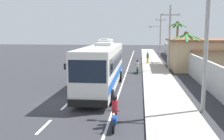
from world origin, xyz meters
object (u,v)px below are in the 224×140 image
(coach_bus_far_lane, at_px, (105,47))
(utility_pole_mid, at_px, (170,37))
(utility_pole_far, at_px, (160,35))
(motorcycle_trailing, at_px, (115,115))
(palm_second, at_px, (186,41))
(pedestrian_near_kerb, at_px, (148,57))
(palm_nearest, at_px, (177,34))
(motorcycle_beside_bus, at_px, (137,68))
(roadside_building, at_px, (215,54))
(utility_pole_nearest, at_px, (206,29))
(coach_bus_foreground, at_px, (102,66))

(coach_bus_far_lane, bearing_deg, utility_pole_mid, -59.89)
(utility_pole_far, bearing_deg, motorcycle_trailing, -97.67)
(palm_second, bearing_deg, pedestrian_near_kerb, 119.14)
(palm_second, bearing_deg, palm_nearest, 87.94)
(coach_bus_far_lane, distance_m, motorcycle_beside_bus, 21.53)
(coach_bus_far_lane, xyz_separation_m, motorcycle_beside_bus, (6.67, -20.43, -1.25))
(utility_pole_mid, bearing_deg, motorcycle_trailing, -103.77)
(motorcycle_trailing, bearing_deg, utility_pole_mid, 76.23)
(motorcycle_beside_bus, distance_m, roadside_building, 11.15)
(motorcycle_trailing, distance_m, pedestrian_near_kerb, 26.26)
(utility_pole_nearest, distance_m, roadside_building, 20.17)
(utility_pole_nearest, distance_m, palm_second, 15.64)
(coach_bus_foreground, xyz_separation_m, pedestrian_near_kerb, (4.28, 17.76, -1.01))
(palm_second, bearing_deg, coach_bus_far_lane, 122.44)
(utility_pole_nearest, bearing_deg, coach_bus_foreground, 142.07)
(coach_bus_far_lane, distance_m, palm_second, 23.11)
(utility_pole_mid, bearing_deg, palm_second, -34.30)
(utility_pole_mid, height_order, palm_second, utility_pole_mid)
(coach_bus_foreground, bearing_deg, palm_second, 49.95)
(motorcycle_beside_bus, xyz_separation_m, utility_pole_mid, (3.89, 2.22, 3.63))
(palm_nearest, bearing_deg, utility_pole_mid, -103.88)
(motorcycle_beside_bus, bearing_deg, pedestrian_near_kerb, 80.53)
(motorcycle_beside_bus, relative_size, roadside_building, 0.16)
(coach_bus_far_lane, distance_m, utility_pole_nearest, 36.68)
(coach_bus_far_lane, height_order, palm_second, palm_second)
(motorcycle_trailing, bearing_deg, coach_bus_foreground, 102.74)
(pedestrian_near_kerb, distance_m, utility_pole_mid, 7.57)
(coach_bus_far_lane, relative_size, motorcycle_beside_bus, 5.79)
(coach_bus_foreground, bearing_deg, pedestrian_near_kerb, 76.45)
(motorcycle_trailing, bearing_deg, roadside_building, 63.30)
(pedestrian_near_kerb, xyz_separation_m, utility_pole_nearest, (2.60, -23.12, 3.97))
(coach_bus_foreground, bearing_deg, motorcycle_trailing, -77.26)
(motorcycle_trailing, relative_size, utility_pole_far, 0.24)
(pedestrian_near_kerb, xyz_separation_m, utility_pole_far, (2.53, 10.33, 3.34))
(pedestrian_near_kerb, relative_size, roadside_building, 0.14)
(utility_pole_nearest, xyz_separation_m, palm_nearest, (2.01, 25.44, -0.45))
(coach_bus_foreground, distance_m, palm_second, 13.37)
(coach_bus_foreground, xyz_separation_m, utility_pole_far, (6.81, 28.10, 2.33))
(utility_pole_nearest, relative_size, palm_nearest, 1.44)
(coach_bus_foreground, xyz_separation_m, utility_pole_nearest, (6.88, -5.36, 2.96))
(utility_pole_nearest, height_order, palm_second, utility_pole_nearest)
(coach_bus_foreground, relative_size, palm_nearest, 1.91)
(pedestrian_near_kerb, bearing_deg, palm_second, 10.83)
(motorcycle_trailing, bearing_deg, utility_pole_far, 82.33)
(motorcycle_trailing, distance_m, palm_nearest, 29.56)
(coach_bus_foreground, distance_m, utility_pole_far, 29.00)
(utility_pole_far, relative_size, palm_nearest, 1.25)
(coach_bus_foreground, distance_m, utility_pole_nearest, 9.21)
(utility_pole_far, height_order, roadside_building, utility_pole_far)
(utility_pole_mid, bearing_deg, palm_nearest, 76.12)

